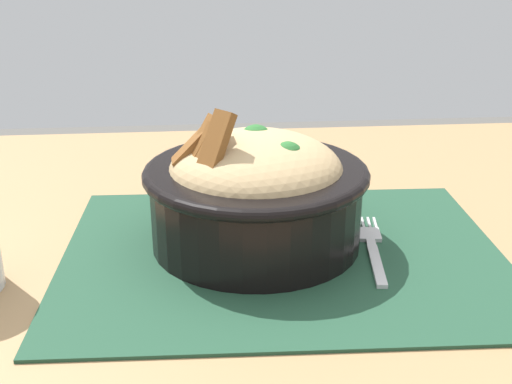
# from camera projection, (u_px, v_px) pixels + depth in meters

# --- Properties ---
(table) EXTENTS (1.23, 0.78, 0.73)m
(table) POSITION_uv_depth(u_px,v_px,m) (307.00, 316.00, 0.63)
(table) COLOR #99754C
(table) RESTS_ON ground_plane
(placemat) EXTENTS (0.40, 0.31, 0.00)m
(placemat) POSITION_uv_depth(u_px,v_px,m) (283.00, 254.00, 0.59)
(placemat) COLOR #1E422D
(placemat) RESTS_ON table
(bowl) EXTENTS (0.22, 0.22, 0.13)m
(bowl) POSITION_uv_depth(u_px,v_px,m) (256.00, 189.00, 0.59)
(bowl) COLOR black
(bowl) RESTS_ON placemat
(fork) EXTENTS (0.03, 0.14, 0.00)m
(fork) POSITION_uv_depth(u_px,v_px,m) (372.00, 246.00, 0.60)
(fork) COLOR #BDBDBD
(fork) RESTS_ON placemat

